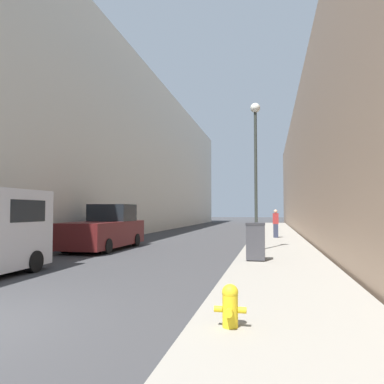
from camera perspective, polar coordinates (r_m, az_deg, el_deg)
sidewalk_right at (r=22.87m, az=12.84°, el=-7.16°), size 3.16×60.00×0.14m
building_left_glass at (r=34.83m, az=-14.78°, el=5.32°), size 12.00×60.00×13.42m
building_right_stone at (r=32.03m, az=26.39°, el=3.71°), size 12.00×60.00×10.62m
fire_hydrant at (r=5.63m, az=5.83°, el=-16.73°), size 0.46×0.35×0.61m
trash_bin at (r=12.87m, az=9.67°, el=-7.39°), size 0.63×0.64×1.26m
lamppost at (r=16.10m, az=9.67°, el=5.32°), size 0.41×0.41×6.25m
pickup_truck at (r=18.32m, az=-13.10°, el=-5.65°), size 2.17×5.53×2.13m
pedestrian_on_sidewalk at (r=23.84m, az=12.64°, el=-4.70°), size 0.35×0.23×1.74m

